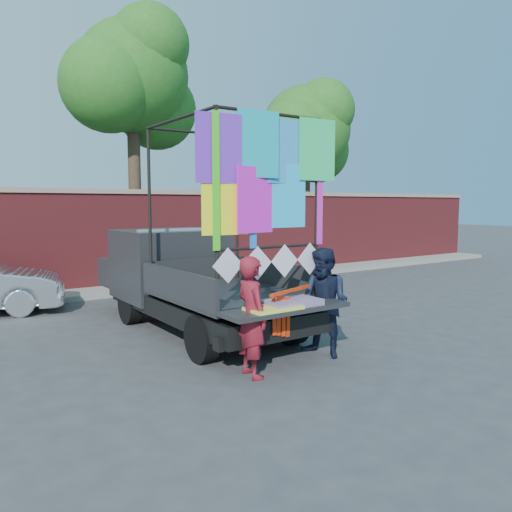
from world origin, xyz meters
TOP-DOWN VIEW (x-y plane):
  - ground at (0.00, 0.00)m, footprint 90.00×90.00m
  - brick_wall at (0.00, 7.00)m, footprint 30.00×0.45m
  - curb at (0.00, 6.30)m, footprint 30.00×1.20m
  - tree_mid at (1.02, 8.12)m, footprint 4.20×3.30m
  - tree_right at (7.52, 8.12)m, footprint 4.20×3.30m
  - pickup_truck at (-0.37, 2.37)m, footprint 2.19×5.51m
  - woman at (-0.92, -0.68)m, footprint 0.43×0.61m
  - man at (0.44, -0.57)m, footprint 0.77×0.90m
  - streamer_bundle at (-0.34, -0.64)m, footprint 0.91×0.36m

SIDE VIEW (x-z plane):
  - ground at x=0.00m, z-range 0.00..0.00m
  - curb at x=0.00m, z-range 0.00..0.12m
  - woman at x=-0.92m, z-range 0.00..1.57m
  - man at x=0.44m, z-range 0.00..1.59m
  - streamer_bundle at x=-0.34m, z-range 0.53..1.19m
  - pickup_truck at x=-0.37m, z-range -0.86..2.61m
  - brick_wall at x=0.00m, z-range 0.02..2.63m
  - tree_right at x=7.52m, z-range 1.44..8.06m
  - tree_mid at x=1.02m, z-range 1.83..9.56m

